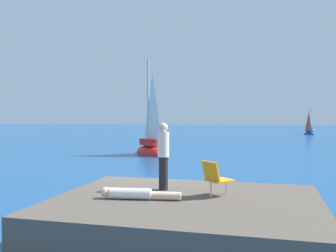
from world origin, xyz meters
name	(u,v)px	position (x,y,z in m)	size (l,w,h in m)	color
ground_plane	(162,195)	(0.00, 0.00, 0.00)	(160.00, 160.00, 0.00)	navy
shore_ledge	(186,217)	(1.16, -3.89, 0.40)	(5.73, 4.58, 0.80)	brown
boulder_seaward	(130,202)	(-0.77, -1.08, 0.00)	(1.41, 1.13, 0.78)	brown
boulder_inland	(177,205)	(0.62, -1.16, 0.00)	(1.15, 0.92, 0.64)	brown
sailboat_near	(151,149)	(-2.67, 11.99, 0.37)	(3.11, 3.60, 6.81)	red
sailboat_far	(309,133)	(12.69, 37.91, 0.20)	(1.47, 2.01, 3.66)	#193D99
person_sunbather	(136,194)	(0.11, -4.13, 0.92)	(1.76, 0.26, 0.25)	white
person_standing	(163,154)	(0.53, -3.04, 1.67)	(0.28, 0.28, 1.62)	black
beach_chair	(216,177)	(1.80, -3.61, 1.24)	(0.76, 0.76, 0.80)	orange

